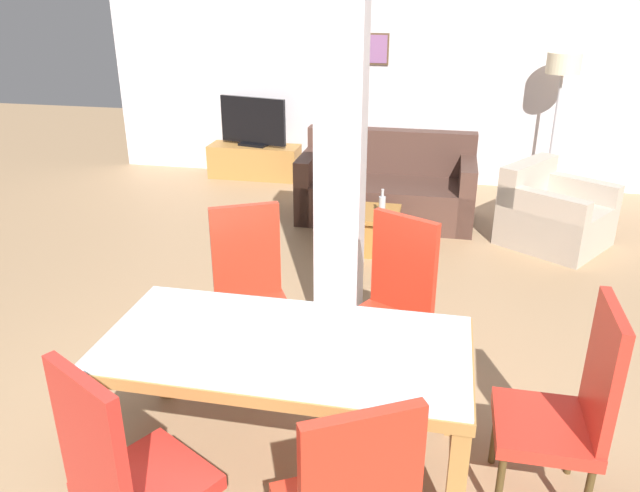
{
  "coord_description": "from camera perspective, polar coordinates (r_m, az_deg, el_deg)",
  "views": [
    {
      "loc": [
        0.7,
        -2.52,
        2.34
      ],
      "look_at": [
        0.0,
        0.85,
        0.87
      ],
      "focal_mm": 35.0,
      "sensor_mm": 36.0,
      "label": 1
    }
  ],
  "objects": [
    {
      "name": "floor_lamp",
      "position": [
        7.51,
        21.24,
        14.24
      ],
      "size": [
        0.36,
        0.36,
        1.64
      ],
      "color": "#B7B7BC",
      "rests_on": "ground_plane"
    },
    {
      "name": "dining_chair_head_right",
      "position": [
        3.16,
        21.83,
        -13.36
      ],
      "size": [
        0.46,
        0.46,
        1.06
      ],
      "rotation": [
        0.0,
        0.0,
        1.57
      ],
      "color": "red",
      "rests_on": "ground_plane"
    },
    {
      "name": "sofa",
      "position": [
        6.66,
        6.11,
        5.09
      ],
      "size": [
        1.8,
        0.86,
        0.89
      ],
      "rotation": [
        0.0,
        0.0,
        3.14
      ],
      "color": "#4D332A",
      "rests_on": "ground_plane"
    },
    {
      "name": "tv_screen",
      "position": [
        8.0,
        -6.14,
        11.18
      ],
      "size": [
        0.88,
        0.27,
        0.61
      ],
      "rotation": [
        0.0,
        0.0,
        2.92
      ],
      "color": "black",
      "rests_on": "tv_stand"
    },
    {
      "name": "armchair",
      "position": [
        6.34,
        20.49,
        2.52
      ],
      "size": [
        1.16,
        1.15,
        0.76
      ],
      "rotation": [
        0.0,
        0.0,
        4.12
      ],
      "color": "#BFAF9C",
      "rests_on": "ground_plane"
    },
    {
      "name": "dining_chair_near_left",
      "position": [
        2.73,
        -17.45,
        -19.08
      ],
      "size": [
        0.63,
        0.63,
        1.06
      ],
      "rotation": [
        0.0,
        0.0,
        -0.51
      ],
      "color": "red",
      "rests_on": "ground_plane"
    },
    {
      "name": "dining_chair_far_left",
      "position": [
        3.98,
        -6.36,
        -3.79
      ],
      "size": [
        0.62,
        0.62,
        1.06
      ],
      "rotation": [
        0.0,
        0.0,
        -2.66
      ],
      "color": "red",
      "rests_on": "ground_plane"
    },
    {
      "name": "bottle",
      "position": [
        5.69,
        5.7,
        3.79
      ],
      "size": [
        0.06,
        0.06,
        0.24
      ],
      "color": "#B2B7BC",
      "rests_on": "coffee_table"
    },
    {
      "name": "tv_stand",
      "position": [
        8.12,
        -5.99,
        7.7
      ],
      "size": [
        1.15,
        0.4,
        0.42
      ],
      "color": "#AE7739",
      "rests_on": "ground_plane"
    },
    {
      "name": "dining_chair_far_right",
      "position": [
        3.83,
        6.62,
        -4.95
      ],
      "size": [
        0.62,
        0.62,
        1.06
      ],
      "rotation": [
        0.0,
        0.0,
        2.66
      ],
      "color": "red",
      "rests_on": "ground_plane"
    },
    {
      "name": "ground_plane",
      "position": [
        3.51,
        -2.98,
        -18.79
      ],
      "size": [
        18.0,
        18.0,
        0.0
      ],
      "primitive_type": "plane",
      "color": "tan"
    },
    {
      "name": "dining_table",
      "position": [
        3.15,
        -3.2,
        -10.87
      ],
      "size": [
        1.8,
        0.88,
        0.72
      ],
      "color": "#A7783D",
      "rests_on": "ground_plane"
    },
    {
      "name": "divider_pillar",
      "position": [
        4.25,
        1.89,
        9.6
      ],
      "size": [
        0.32,
        0.32,
        2.7
      ],
      "color": "silver",
      "rests_on": "ground_plane"
    },
    {
      "name": "back_wall",
      "position": [
        7.83,
        6.7,
        15.64
      ],
      "size": [
        7.2,
        0.09,
        2.7
      ],
      "color": "silver",
      "rests_on": "ground_plane"
    },
    {
      "name": "coffee_table",
      "position": [
        5.85,
        4.06,
        1.51
      ],
      "size": [
        0.64,
        0.53,
        0.38
      ],
      "color": "#A76F30",
      "rests_on": "ground_plane"
    }
  ]
}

